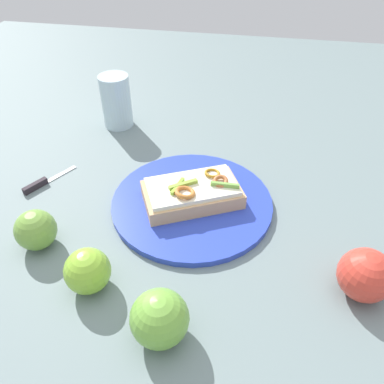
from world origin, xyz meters
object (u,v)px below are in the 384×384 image
(apple_0, at_px, (160,318))
(knife, at_px, (43,183))
(apple_1, at_px, (36,230))
(apple_3, at_px, (365,275))
(apple_2, at_px, (88,271))
(drinking_glass, at_px, (116,101))
(sandwich, at_px, (192,193))
(plate, at_px, (192,203))

(apple_0, height_order, knife, apple_0)
(apple_1, bearing_deg, apple_3, 179.86)
(apple_1, height_order, apple_2, apple_2)
(apple_2, distance_m, knife, 0.29)
(apple_0, distance_m, drinking_glass, 0.58)
(sandwich, relative_size, apple_1, 2.96)
(apple_0, distance_m, apple_1, 0.27)
(sandwich, bearing_deg, apple_3, 126.58)
(apple_3, height_order, drinking_glass, drinking_glass)
(drinking_glass, bearing_deg, apple_3, 141.66)
(plate, height_order, apple_0, apple_0)
(sandwich, distance_m, apple_3, 0.32)
(plate, bearing_deg, drinking_glass, -48.29)
(sandwich, relative_size, apple_2, 2.91)
(knife, bearing_deg, drinking_glass, 13.56)
(apple_1, distance_m, drinking_glass, 0.41)
(plate, relative_size, apple_3, 3.78)
(apple_0, relative_size, apple_3, 0.99)
(sandwich, distance_m, knife, 0.31)
(apple_0, xyz_separation_m, knife, (0.32, -0.27, -0.03))
(apple_0, bearing_deg, apple_1, -27.03)
(plate, height_order, knife, same)
(drinking_glass, bearing_deg, apple_2, 103.82)
(apple_0, height_order, drinking_glass, drinking_glass)
(drinking_glass, height_order, knife, drinking_glass)
(plate, xyz_separation_m, apple_1, (0.24, 0.14, 0.03))
(plate, relative_size, knife, 2.75)
(apple_2, distance_m, apple_3, 0.41)
(apple_3, bearing_deg, apple_2, 8.94)
(sandwich, height_order, apple_0, apple_0)
(apple_1, relative_size, apple_2, 0.98)
(sandwich, height_order, drinking_glass, drinking_glass)
(apple_3, bearing_deg, apple_1, -0.14)
(apple_3, relative_size, drinking_glass, 0.63)
(apple_0, xyz_separation_m, apple_3, (-0.28, -0.12, 0.00))
(apple_1, bearing_deg, sandwich, -148.55)
(plate, height_order, apple_1, apple_1)
(apple_2, bearing_deg, plate, -119.52)
(sandwich, xyz_separation_m, knife, (0.31, -0.01, -0.03))
(apple_1, height_order, knife, apple_1)
(apple_2, bearing_deg, apple_3, -171.06)
(knife, bearing_deg, apple_3, -74.77)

